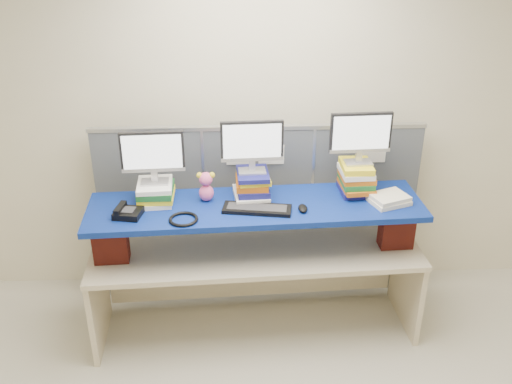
{
  "coord_description": "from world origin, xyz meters",
  "views": [
    {
      "loc": [
        -0.2,
        -2.33,
        3.03
      ],
      "look_at": [
        -0.04,
        1.27,
        1.22
      ],
      "focal_mm": 40.0,
      "sensor_mm": 36.0,
      "label": 1
    }
  ],
  "objects_px": {
    "blue_board": "(256,207)",
    "keyboard": "(257,209)",
    "desk": "(256,266)",
    "monitor_center": "(252,144)",
    "monitor_left": "(153,154)",
    "monitor_right": "(361,135)",
    "desk_phone": "(127,212)"
  },
  "relations": [
    {
      "from": "blue_board",
      "to": "keyboard",
      "type": "relative_size",
      "value": 4.81
    },
    {
      "from": "desk",
      "to": "keyboard",
      "type": "bearing_deg",
      "value": -90.73
    },
    {
      "from": "blue_board",
      "to": "monitor_center",
      "type": "bearing_deg",
      "value": 98.24
    },
    {
      "from": "monitor_left",
      "to": "keyboard",
      "type": "distance_m",
      "value": 0.82
    },
    {
      "from": "monitor_center",
      "to": "monitor_right",
      "type": "bearing_deg",
      "value": -0.0
    },
    {
      "from": "desk_phone",
      "to": "blue_board",
      "type": "bearing_deg",
      "value": 19.07
    },
    {
      "from": "monitor_left",
      "to": "monitor_center",
      "type": "relative_size",
      "value": 1.0
    },
    {
      "from": "keyboard",
      "to": "desk",
      "type": "bearing_deg",
      "value": 101.53
    },
    {
      "from": "blue_board",
      "to": "keyboard",
      "type": "distance_m",
      "value": 0.1
    },
    {
      "from": "monitor_left",
      "to": "desk_phone",
      "type": "relative_size",
      "value": 2.12
    },
    {
      "from": "monitor_right",
      "to": "desk_phone",
      "type": "height_order",
      "value": "monitor_right"
    },
    {
      "from": "monitor_left",
      "to": "desk_phone",
      "type": "distance_m",
      "value": 0.44
    },
    {
      "from": "blue_board",
      "to": "monitor_right",
      "type": "bearing_deg",
      "value": 8.89
    },
    {
      "from": "desk_phone",
      "to": "desk",
      "type": "bearing_deg",
      "value": 19.07
    },
    {
      "from": "monitor_left",
      "to": "keyboard",
      "type": "relative_size",
      "value": 0.89
    },
    {
      "from": "blue_board",
      "to": "monitor_center",
      "type": "xyz_separation_m",
      "value": [
        -0.02,
        0.12,
        0.44
      ]
    },
    {
      "from": "keyboard",
      "to": "desk_phone",
      "type": "height_order",
      "value": "desk_phone"
    },
    {
      "from": "desk",
      "to": "blue_board",
      "type": "bearing_deg",
      "value": 83.58
    },
    {
      "from": "monitor_center",
      "to": "blue_board",
      "type": "bearing_deg",
      "value": -81.76
    },
    {
      "from": "desk_phone",
      "to": "monitor_right",
      "type": "bearing_deg",
      "value": 20.61
    },
    {
      "from": "monitor_left",
      "to": "monitor_center",
      "type": "height_order",
      "value": "monitor_center"
    },
    {
      "from": "desk",
      "to": "monitor_left",
      "type": "relative_size",
      "value": 5.59
    },
    {
      "from": "monitor_right",
      "to": "keyboard",
      "type": "relative_size",
      "value": 0.89
    },
    {
      "from": "desk",
      "to": "desk_phone",
      "type": "bearing_deg",
      "value": -174.46
    },
    {
      "from": "monitor_left",
      "to": "monitor_right",
      "type": "xyz_separation_m",
      "value": [
        1.47,
        0.07,
        0.09
      ]
    },
    {
      "from": "desk",
      "to": "monitor_center",
      "type": "distance_m",
      "value": 0.95
    },
    {
      "from": "monitor_left",
      "to": "desk_phone",
      "type": "xyz_separation_m",
      "value": [
        -0.18,
        -0.21,
        -0.34
      ]
    },
    {
      "from": "blue_board",
      "to": "keyboard",
      "type": "xyz_separation_m",
      "value": [
        0.0,
        -0.09,
        0.04
      ]
    },
    {
      "from": "blue_board",
      "to": "monitor_center",
      "type": "height_order",
      "value": "monitor_center"
    },
    {
      "from": "keyboard",
      "to": "monitor_center",
      "type": "bearing_deg",
      "value": 106.56
    },
    {
      "from": "monitor_center",
      "to": "keyboard",
      "type": "bearing_deg",
      "value": -85.69
    },
    {
      "from": "blue_board",
      "to": "desk_phone",
      "type": "height_order",
      "value": "desk_phone"
    }
  ]
}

